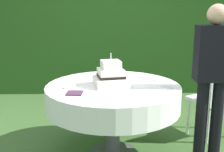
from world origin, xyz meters
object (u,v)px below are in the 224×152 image
cake_table (113,97)px  serving_plate_near (68,87)px  serving_plate_far (166,88)px  garden_chair (214,96)px  serving_plate_left (67,80)px  napkin_stack (75,93)px  wedding_cake (111,76)px  serving_plate_right (158,80)px  standing_person (213,73)px

cake_table → serving_plate_near: (-0.45, -0.09, 0.13)m
serving_plate_far → garden_chair: garden_chair is taller
serving_plate_left → napkin_stack: napkin_stack is taller
cake_table → serving_plate_far: (0.53, -0.12, 0.13)m
serving_plate_far → serving_plate_left: size_ratio=0.99×
wedding_cake → serving_plate_near: size_ratio=3.38×
wedding_cake → napkin_stack: bearing=-139.8°
napkin_stack → serving_plate_left: bearing=105.1°
serving_plate_left → garden_chair: size_ratio=0.14×
serving_plate_near → napkin_stack: (0.08, -0.20, 0.00)m
serving_plate_right → cake_table: bearing=-160.7°
serving_plate_near → garden_chair: garden_chair is taller
cake_table → garden_chair: size_ratio=1.57×
serving_plate_far → cake_table: bearing=167.5°
cake_table → serving_plate_far: serving_plate_far is taller
napkin_stack → garden_chair: (1.59, 0.66, -0.24)m
serving_plate_left → standing_person: bearing=-12.8°
serving_plate_right → garden_chair: bearing=14.7°
wedding_cake → serving_plate_left: size_ratio=3.24×
serving_plate_left → cake_table: bearing=-23.9°
cake_table → serving_plate_far: 0.56m
wedding_cake → serving_plate_near: bearing=-167.5°
cake_table → serving_plate_right: bearing=19.3°
cake_table → wedding_cake: (-0.02, 0.01, 0.22)m
serving_plate_left → standing_person: size_ratio=0.08×
serving_plate_right → standing_person: size_ratio=0.07×
serving_plate_near → standing_person: 1.45m
wedding_cake → serving_plate_right: 0.56m
standing_person → serving_plate_near: bearing=179.0°
napkin_stack → standing_person: (1.36, 0.18, 0.15)m
wedding_cake → serving_plate_far: (0.55, -0.12, -0.09)m
wedding_cake → napkin_stack: (-0.35, -0.30, -0.09)m
serving_plate_left → wedding_cake: bearing=-24.3°
serving_plate_near → napkin_stack: bearing=-67.8°
serving_plate_near → serving_plate_left: (-0.06, 0.32, 0.00)m
napkin_stack → standing_person: 1.38m
cake_table → napkin_stack: (-0.37, -0.29, 0.13)m
cake_table → standing_person: (0.99, -0.11, 0.28)m
cake_table → serving_plate_left: size_ratio=11.50×
cake_table → serving_plate_left: (-0.51, 0.23, 0.13)m
cake_table → serving_plate_far: size_ratio=11.58×
serving_plate_near → serving_plate_right: size_ratio=1.11×
serving_plate_near → serving_plate_far: (0.98, -0.03, 0.00)m
cake_table → serving_plate_far: bearing=-12.5°
serving_plate_right → napkin_stack: bearing=-151.9°
serving_plate_near → serving_plate_right: (0.96, 0.27, 0.00)m
wedding_cake → napkin_stack: 0.47m
serving_plate_right → serving_plate_far: bearing=-84.9°
serving_plate_far → garden_chair: (0.69, 0.48, -0.24)m
wedding_cake → garden_chair: bearing=16.2°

